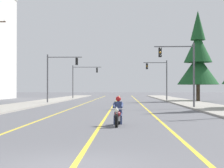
% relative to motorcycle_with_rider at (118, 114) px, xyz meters
% --- Properties ---
extents(ground_plane, '(400.00, 400.00, 0.00)m').
position_rel_motorcycle_with_rider_xyz_m(ground_plane, '(-1.03, -10.15, -0.59)').
color(ground_plane, '#5B5B60').
extents(lane_stripe_center, '(0.16, 100.00, 0.01)m').
position_rel_motorcycle_with_rider_xyz_m(lane_stripe_center, '(-0.88, 34.85, -0.58)').
color(lane_stripe_center, yellow).
rests_on(lane_stripe_center, ground).
extents(lane_stripe_left, '(0.16, 100.00, 0.01)m').
position_rel_motorcycle_with_rider_xyz_m(lane_stripe_left, '(-4.64, 34.85, -0.58)').
color(lane_stripe_left, yellow).
rests_on(lane_stripe_left, ground).
extents(lane_stripe_right, '(0.16, 100.00, 0.01)m').
position_rel_motorcycle_with_rider_xyz_m(lane_stripe_right, '(2.35, 34.85, -0.58)').
color(lane_stripe_right, yellow).
rests_on(lane_stripe_right, ground).
extents(sidewalk_kerb_right, '(4.40, 110.00, 0.14)m').
position_rel_motorcycle_with_rider_xyz_m(sidewalk_kerb_right, '(8.61, 29.85, -0.52)').
color(sidewalk_kerb_right, '#9E998E').
rests_on(sidewalk_kerb_right, ground).
extents(sidewalk_kerb_left, '(4.40, 110.00, 0.14)m').
position_rel_motorcycle_with_rider_xyz_m(sidewalk_kerb_left, '(-10.66, 29.85, -0.52)').
color(sidewalk_kerb_left, '#9E998E').
rests_on(sidewalk_kerb_left, ground).
extents(motorcycle_with_rider, '(0.70, 2.19, 1.46)m').
position_rel_motorcycle_with_rider_xyz_m(motorcycle_with_rider, '(0.00, 0.00, 0.00)').
color(motorcycle_with_rider, black).
rests_on(motorcycle_with_rider, ground).
extents(traffic_signal_near_right, '(3.82, 0.37, 6.20)m').
position_rel_motorcycle_with_rider_xyz_m(traffic_signal_near_right, '(5.85, 17.50, 3.44)').
color(traffic_signal_near_right, '#56565B').
rests_on(traffic_signal_near_right, ground).
extents(traffic_signal_near_left, '(4.45, 0.37, 6.20)m').
position_rel_motorcycle_with_rider_xyz_m(traffic_signal_near_left, '(-8.11, 29.40, 3.48)').
color(traffic_signal_near_left, '#56565B').
rests_on(traffic_signal_near_left, ground).
extents(traffic_signal_mid_right, '(3.63, 0.40, 6.20)m').
position_rel_motorcycle_with_rider_xyz_m(traffic_signal_mid_right, '(5.83, 39.91, 3.43)').
color(traffic_signal_mid_right, '#56565B').
rests_on(traffic_signal_mid_right, ground).
extents(traffic_signal_mid_left, '(5.34, 0.37, 6.20)m').
position_rel_motorcycle_with_rider_xyz_m(traffic_signal_mid_left, '(-7.57, 51.76, 3.54)').
color(traffic_signal_mid_left, '#56565B').
rests_on(traffic_signal_mid_left, ground).
extents(conifer_tree_right_verge_far, '(6.09, 6.09, 13.41)m').
position_rel_motorcycle_with_rider_xyz_m(conifer_tree_right_verge_far, '(11.21, 38.11, 5.56)').
color(conifer_tree_right_verge_far, '#4C3828').
rests_on(conifer_tree_right_verge_far, ground).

